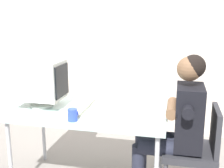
% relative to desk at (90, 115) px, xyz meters
% --- Properties ---
extents(wall_back, '(8.00, 0.10, 3.00)m').
position_rel_desk_xyz_m(wall_back, '(0.30, 1.40, 0.83)').
color(wall_back, beige).
rests_on(wall_back, ground_plane).
extents(desk, '(1.38, 0.75, 0.72)m').
position_rel_desk_xyz_m(desk, '(0.00, 0.00, 0.00)').
color(desk, '#B7B7BC').
rests_on(desk, ground_plane).
extents(crt_monitor, '(0.42, 0.32, 0.43)m').
position_rel_desk_xyz_m(crt_monitor, '(-0.46, 0.01, 0.30)').
color(crt_monitor, silver).
rests_on(crt_monitor, desk).
extents(keyboard, '(0.17, 0.47, 0.03)m').
position_rel_desk_xyz_m(keyboard, '(-0.11, 0.03, 0.06)').
color(keyboard, beige).
rests_on(keyboard, desk).
extents(office_chair, '(0.43, 0.43, 0.81)m').
position_rel_desk_xyz_m(office_chair, '(0.94, 0.01, -0.21)').
color(office_chair, '#4C4C51').
rests_on(office_chair, ground_plane).
extents(person_seated, '(0.69, 0.57, 1.24)m').
position_rel_desk_xyz_m(person_seated, '(0.75, 0.01, 0.00)').
color(person_seated, black).
rests_on(person_seated, ground_plane).
extents(desk_mug, '(0.08, 0.09, 0.10)m').
position_rel_desk_xyz_m(desk_mug, '(-0.05, -0.28, 0.10)').
color(desk_mug, blue).
rests_on(desk_mug, desk).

